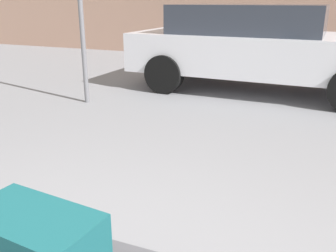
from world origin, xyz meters
TOP-DOWN VIEW (x-y plane):
  - duffel_bag_teal_stacked_top at (-0.09, 0.00)m, footprint 0.59×0.37m
  - parked_car at (-0.16, 5.49)m, footprint 4.33×1.99m
  - no_parking_sign at (-2.38, 3.65)m, footprint 0.50×0.08m

SIDE VIEW (x-z plane):
  - duffel_bag_teal_stacked_top at x=-0.09m, z-range 0.34..0.68m
  - parked_car at x=-0.16m, z-range 0.05..1.47m
  - no_parking_sign at x=-2.38m, z-range 0.28..2.56m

